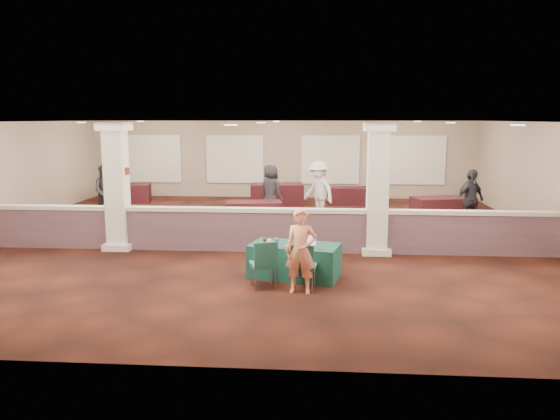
# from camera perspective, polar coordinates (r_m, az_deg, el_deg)

# --- Properties ---
(ground) EXTENTS (16.00, 16.00, 0.00)m
(ground) POSITION_cam_1_polar(r_m,az_deg,el_deg) (15.23, -1.91, -2.96)
(ground) COLOR #3F180F
(ground) RESTS_ON ground
(wall_back) EXTENTS (16.00, 0.04, 3.20)m
(wall_back) POSITION_cam_1_polar(r_m,az_deg,el_deg) (22.90, 0.24, 5.31)
(wall_back) COLOR gray
(wall_back) RESTS_ON ground
(wall_front) EXTENTS (16.00, 0.04, 3.20)m
(wall_front) POSITION_cam_1_polar(r_m,az_deg,el_deg) (7.18, -8.93, -4.28)
(wall_front) COLOR gray
(wall_front) RESTS_ON ground
(ceiling) EXTENTS (16.00, 16.00, 0.02)m
(ceiling) POSITION_cam_1_polar(r_m,az_deg,el_deg) (14.87, -1.98, 9.17)
(ceiling) COLOR white
(ceiling) RESTS_ON wall_back
(partition_wall) EXTENTS (15.60, 0.28, 1.10)m
(partition_wall) POSITION_cam_1_polar(r_m,az_deg,el_deg) (13.66, -2.61, -1.99)
(partition_wall) COLOR #553942
(partition_wall) RESTS_ON ground
(column_left) EXTENTS (0.72, 0.72, 3.20)m
(column_left) POSITION_cam_1_polar(r_m,az_deg,el_deg) (14.33, -16.68, 2.49)
(column_left) COLOR silver
(column_left) RESTS_ON ground
(column_right) EXTENTS (0.72, 0.72, 3.20)m
(column_right) POSITION_cam_1_polar(r_m,az_deg,el_deg) (13.46, 10.15, 2.31)
(column_right) COLOR silver
(column_right) RESTS_ON ground
(sconce_left) EXTENTS (0.12, 0.12, 0.18)m
(sconce_left) POSITION_cam_1_polar(r_m,az_deg,el_deg) (14.40, -17.79, 3.92)
(sconce_left) COLOR brown
(sconce_left) RESTS_ON column_left
(sconce_right) EXTENTS (0.12, 0.12, 0.18)m
(sconce_right) POSITION_cam_1_polar(r_m,az_deg,el_deg) (14.20, -15.69, 3.95)
(sconce_right) COLOR brown
(sconce_right) RESTS_ON column_left
(near_table) EXTENTS (1.99, 1.31, 0.70)m
(near_table) POSITION_cam_1_polar(r_m,az_deg,el_deg) (11.49, 1.53, -5.32)
(near_table) COLOR #0F392F
(near_table) RESTS_ON ground
(conf_chair_main) EXTENTS (0.51, 0.51, 0.92)m
(conf_chair_main) POSITION_cam_1_polar(r_m,az_deg,el_deg) (10.58, 2.45, -5.56)
(conf_chair_main) COLOR #1D564C
(conf_chair_main) RESTS_ON ground
(conf_chair_side) EXTENTS (0.61, 0.62, 0.96)m
(conf_chair_side) POSITION_cam_1_polar(r_m,az_deg,el_deg) (10.64, -1.64, -5.32)
(conf_chair_side) COLOR #1D564C
(conf_chair_side) RESTS_ON ground
(woman) EXTENTS (0.61, 0.43, 1.63)m
(woman) POSITION_cam_1_polar(r_m,az_deg,el_deg) (10.37, 2.19, -4.31)
(woman) COLOR #F5996A
(woman) RESTS_ON ground
(far_table_front_left) EXTENTS (1.84, 1.18, 0.69)m
(far_table_front_left) POSITION_cam_1_polar(r_m,az_deg,el_deg) (16.13, -10.58, -1.16)
(far_table_front_left) COLOR black
(far_table_front_left) RESTS_ON ground
(far_table_front_center) EXTENTS (1.86, 1.15, 0.70)m
(far_table_front_center) POSITION_cam_1_polar(r_m,az_deg,el_deg) (17.31, -2.74, -0.25)
(far_table_front_center) COLOR black
(far_table_front_center) RESTS_ON ground
(far_table_front_right) EXTENTS (2.11, 1.43, 0.78)m
(far_table_front_right) POSITION_cam_1_polar(r_m,az_deg,el_deg) (18.45, 16.63, 0.08)
(far_table_front_right) COLOR black
(far_table_front_right) RESTS_ON ground
(far_table_back_left) EXTENTS (1.93, 1.20, 0.73)m
(far_table_back_left) POSITION_cam_1_polar(r_m,az_deg,el_deg) (22.43, -15.70, 1.69)
(far_table_back_left) COLOR black
(far_table_back_left) RESTS_ON ground
(far_table_back_center) EXTENTS (2.13, 1.27, 0.82)m
(far_table_back_center) POSITION_cam_1_polar(r_m,az_deg,el_deg) (20.98, -0.35, 1.64)
(far_table_back_center) COLOR black
(far_table_back_center) RESTS_ON ground
(far_table_back_right) EXTENTS (1.71, 0.96, 0.66)m
(far_table_back_right) POSITION_cam_1_polar(r_m,az_deg,el_deg) (21.30, 7.26, 1.48)
(far_table_back_right) COLOR black
(far_table_back_right) RESTS_ON ground
(attendee_a) EXTENTS (0.97, 0.76, 1.78)m
(attendee_a) POSITION_cam_1_polar(r_m,az_deg,el_deg) (19.15, -17.70, 1.88)
(attendee_a) COLOR black
(attendee_a) RESTS_ON ground
(attendee_b) EXTENTS (1.26, 1.28, 1.92)m
(attendee_b) POSITION_cam_1_polar(r_m,az_deg,el_deg) (17.94, 4.07, 2.05)
(attendee_b) COLOR silver
(attendee_b) RESTS_ON ground
(attendee_c) EXTENTS (1.18, 1.03, 1.83)m
(attendee_c) POSITION_cam_1_polar(r_m,az_deg,el_deg) (17.03, 19.24, 0.98)
(attendee_c) COLOR black
(attendee_c) RESTS_ON ground
(attendee_d) EXTENTS (0.98, 0.90, 1.77)m
(attendee_d) POSITION_cam_1_polar(r_m,az_deg,el_deg) (18.52, -0.98, 2.07)
(attendee_d) COLOR black
(attendee_d) RESTS_ON ground
(laptop_base) EXTENTS (0.36, 0.29, 0.02)m
(laptop_base) POSITION_cam_1_polar(r_m,az_deg,el_deg) (11.28, 2.89, -3.72)
(laptop_base) COLOR silver
(laptop_base) RESTS_ON near_table
(laptop_screen) EXTENTS (0.31, 0.08, 0.21)m
(laptop_screen) POSITION_cam_1_polar(r_m,az_deg,el_deg) (11.36, 3.03, -3.03)
(laptop_screen) COLOR silver
(laptop_screen) RESTS_ON near_table
(screen_glow) EXTENTS (0.28, 0.07, 0.18)m
(screen_glow) POSITION_cam_1_polar(r_m,az_deg,el_deg) (11.36, 3.02, -3.11)
(screen_glow) COLOR silver
(screen_glow) RESTS_ON near_table
(knitting) EXTENTS (0.44, 0.37, 0.03)m
(knitting) POSITION_cam_1_polar(r_m,az_deg,el_deg) (11.16, 1.43, -3.82)
(knitting) COLOR #BF3D1E
(knitting) RESTS_ON near_table
(yarn_cream) EXTENTS (0.11, 0.11, 0.11)m
(yarn_cream) POSITION_cam_1_polar(r_m,az_deg,el_deg) (11.46, -1.15, -3.27)
(yarn_cream) COLOR beige
(yarn_cream) RESTS_ON near_table
(yarn_red) EXTENTS (0.10, 0.10, 0.10)m
(yarn_red) POSITION_cam_1_polar(r_m,az_deg,el_deg) (11.64, -1.60, -3.09)
(yarn_red) COLOR #5B1712
(yarn_red) RESTS_ON near_table
(yarn_grey) EXTENTS (0.10, 0.10, 0.10)m
(yarn_grey) POSITION_cam_1_polar(r_m,az_deg,el_deg) (11.62, -0.36, -3.10)
(yarn_grey) COLOR #46464B
(yarn_grey) RESTS_ON near_table
(scissors) EXTENTS (0.12, 0.05, 0.01)m
(scissors) POSITION_cam_1_polar(r_m,az_deg,el_deg) (10.99, 4.30, -4.10)
(scissors) COLOR red
(scissors) RESTS_ON near_table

